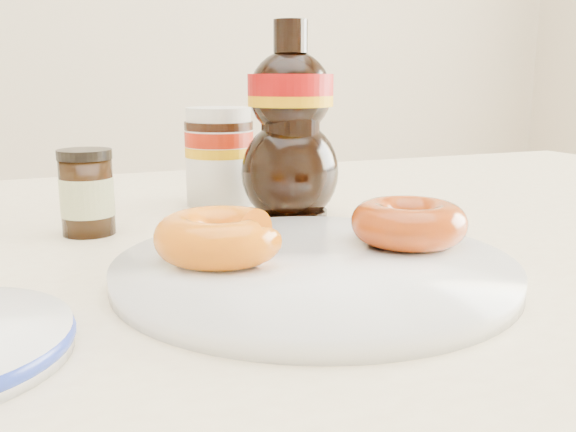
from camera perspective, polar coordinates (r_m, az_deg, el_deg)
name	(u,v)px	position (r m, az deg, el deg)	size (l,w,h in m)	color
dining_table	(306,326)	(0.59, 1.62, -9.74)	(1.40, 0.90, 0.75)	#FFEEC2
plate	(314,268)	(0.45, 2.36, -4.65)	(0.28, 0.28, 0.01)	white
donut_bitten	(220,236)	(0.45, -6.10, -1.81)	(0.09, 0.09, 0.03)	orange
donut_whole	(409,222)	(0.50, 10.68, -0.57)	(0.09, 0.09, 0.03)	#973409
nutella_jar	(219,152)	(0.71, -6.13, 5.65)	(0.08, 0.08, 0.11)	white
syrup_bottle	(290,122)	(0.63, 0.22, 8.38)	(0.10, 0.08, 0.19)	black
dark_jar	(87,193)	(0.60, -17.44, 1.95)	(0.05, 0.05, 0.08)	black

